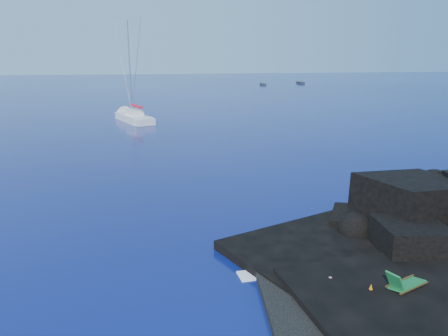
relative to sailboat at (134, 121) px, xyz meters
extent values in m
plane|color=#040A3F|center=(5.65, -49.45, 0.00)|extent=(400.00, 400.00, 0.00)
cube|color=black|center=(10.15, -48.95, 0.00)|extent=(9.08, 6.86, 0.70)
cube|color=white|center=(8.38, -48.82, 0.37)|extent=(2.03, 1.77, 0.05)
cone|color=#D36B0B|center=(9.93, -49.67, 0.60)|extent=(0.44, 0.44, 0.50)
cube|color=#26262B|center=(37.94, 69.40, 0.00)|extent=(1.48, 4.08, 0.53)
cube|color=#232328|center=(51.68, 73.83, 0.00)|extent=(1.42, 4.42, 0.59)
camera|label=1|loc=(1.74, -63.42, 9.37)|focal=35.00mm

